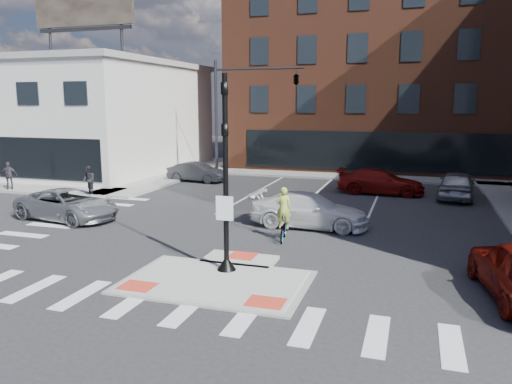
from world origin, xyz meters
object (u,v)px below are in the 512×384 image
(bg_car_red, at_px, (380,182))
(pedestrian_b, at_px, (9,175))
(silver_suv, at_px, (67,205))
(bg_car_silver, at_px, (457,185))
(white_pickup, at_px, (309,210))
(pedestrian_a, at_px, (89,180))
(bg_car_dark, at_px, (197,172))
(cyclist, at_px, (283,222))

(bg_car_red, height_order, pedestrian_b, pedestrian_b)
(silver_suv, relative_size, bg_car_silver, 1.08)
(white_pickup, xyz_separation_m, pedestrian_a, (-13.25, 3.00, 0.23))
(bg_car_dark, distance_m, cyclist, 15.35)
(cyclist, relative_size, pedestrian_b, 1.27)
(bg_car_red, xyz_separation_m, cyclist, (-2.87, -11.36, -0.01))
(white_pickup, relative_size, pedestrian_b, 3.05)
(bg_car_silver, bearing_deg, bg_car_dark, 1.96)
(bg_car_red, height_order, cyclist, cyclist)
(silver_suv, bearing_deg, pedestrian_a, 36.39)
(silver_suv, distance_m, bg_car_silver, 20.28)
(bg_car_dark, height_order, cyclist, cyclist)
(bg_car_silver, height_order, cyclist, cyclist)
(white_pickup, distance_m, bg_car_dark, 13.91)
(silver_suv, relative_size, pedestrian_b, 3.02)
(silver_suv, bearing_deg, bg_car_dark, 5.03)
(cyclist, xyz_separation_m, pedestrian_a, (-12.71, 5.36, 0.25))
(bg_car_silver, distance_m, cyclist, 13.12)
(bg_car_dark, bearing_deg, cyclist, -138.11)
(bg_car_silver, relative_size, cyclist, 2.20)
(silver_suv, relative_size, white_pickup, 0.99)
(bg_car_dark, height_order, bg_car_silver, bg_car_silver)
(pedestrian_a, distance_m, pedestrian_b, 5.59)
(cyclist, bearing_deg, bg_car_red, -112.49)
(silver_suv, height_order, bg_car_dark, silver_suv)
(white_pickup, relative_size, bg_car_dark, 1.27)
(white_pickup, bearing_deg, bg_car_dark, 45.63)
(bg_car_dark, distance_m, bg_car_red, 12.11)
(bg_car_red, distance_m, cyclist, 11.71)
(silver_suv, distance_m, bg_car_red, 17.09)
(white_pickup, xyz_separation_m, bg_car_dark, (-9.75, 9.93, -0.08))
(bg_car_dark, relative_size, bg_car_silver, 0.86)
(bg_car_red, bearing_deg, bg_car_dark, 86.13)
(bg_car_red, xyz_separation_m, pedestrian_a, (-15.58, -6.00, 0.24))
(silver_suv, xyz_separation_m, pedestrian_a, (-2.50, 5.00, 0.26))
(cyclist, bearing_deg, pedestrian_b, -24.63)
(pedestrian_b, bearing_deg, pedestrian_a, -31.28)
(bg_car_red, relative_size, cyclist, 2.36)
(bg_car_red, xyz_separation_m, pedestrian_b, (-21.17, -6.00, 0.26))
(pedestrian_b, bearing_deg, cyclist, -47.60)
(cyclist, xyz_separation_m, pedestrian_b, (-18.31, 5.36, 0.27))
(white_pickup, bearing_deg, silver_suv, 101.70)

